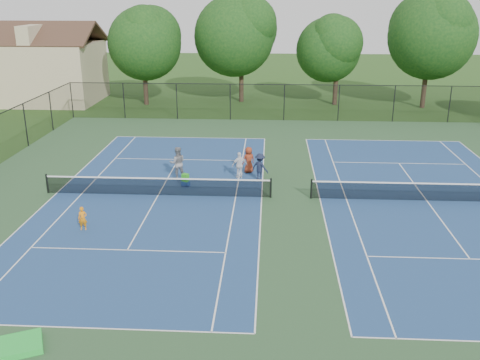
# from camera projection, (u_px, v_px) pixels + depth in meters

# --- Properties ---
(ground) EXTENTS (140.00, 140.00, 0.00)m
(ground) POSITION_uv_depth(u_px,v_px,m) (291.00, 198.00, 27.91)
(ground) COLOR #234716
(ground) RESTS_ON ground
(court_pad) EXTENTS (36.00, 36.00, 0.01)m
(court_pad) POSITION_uv_depth(u_px,v_px,m) (291.00, 198.00, 27.91)
(court_pad) COLOR #2C4E2C
(court_pad) RESTS_ON ground
(tennis_court_left) EXTENTS (12.00, 23.83, 1.07)m
(tennis_court_left) POSITION_uv_depth(u_px,v_px,m) (158.00, 194.00, 28.26)
(tennis_court_left) COLOR navy
(tennis_court_left) RESTS_ON ground
(tennis_court_right) EXTENTS (12.00, 23.83, 1.07)m
(tennis_court_right) POSITION_uv_depth(u_px,v_px,m) (427.00, 199.00, 27.51)
(tennis_court_right) COLOR navy
(tennis_court_right) RESTS_ON ground
(perimeter_fence) EXTENTS (36.08, 36.08, 3.02)m
(perimeter_fence) POSITION_uv_depth(u_px,v_px,m) (292.00, 169.00, 27.38)
(perimeter_fence) COLOR black
(perimeter_fence) RESTS_ON ground
(tree_back_a) EXTENTS (6.80, 6.80, 9.15)m
(tree_back_a) POSITION_uv_depth(u_px,v_px,m) (143.00, 40.00, 49.21)
(tree_back_a) COLOR #2D2116
(tree_back_a) RESTS_ON ground
(tree_back_b) EXTENTS (7.60, 7.60, 10.03)m
(tree_back_b) POSITION_uv_depth(u_px,v_px,m) (241.00, 32.00, 50.42)
(tree_back_b) COLOR #2D2116
(tree_back_b) RESTS_ON ground
(tree_back_c) EXTENTS (6.00, 6.00, 8.40)m
(tree_back_c) POSITION_uv_depth(u_px,v_px,m) (338.00, 46.00, 49.37)
(tree_back_c) COLOR #2D2116
(tree_back_c) RESTS_ON ground
(tree_back_d) EXTENTS (7.80, 7.80, 10.37)m
(tree_back_d) POSITION_uv_depth(u_px,v_px,m) (431.00, 32.00, 47.55)
(tree_back_d) COLOR #2D2116
(tree_back_d) RESTS_ON ground
(clapboard_house) EXTENTS (10.80, 8.10, 7.65)m
(clapboard_house) POSITION_uv_depth(u_px,v_px,m) (45.00, 70.00, 51.66)
(clapboard_house) COLOR tan
(clapboard_house) RESTS_ON ground
(child_player) EXTENTS (0.43, 0.32, 1.10)m
(child_player) POSITION_uv_depth(u_px,v_px,m) (83.00, 218.00, 24.02)
(child_player) COLOR orange
(child_player) RESTS_ON ground
(instructor) EXTENTS (1.05, 0.90, 1.89)m
(instructor) POSITION_uv_depth(u_px,v_px,m) (178.00, 163.00, 30.52)
(instructor) COLOR gray
(instructor) RESTS_ON ground
(bystander_a) EXTENTS (0.98, 0.68, 1.55)m
(bystander_a) POSITION_uv_depth(u_px,v_px,m) (240.00, 165.00, 30.67)
(bystander_a) COLOR white
(bystander_a) RESTS_ON ground
(bystander_b) EXTENTS (1.19, 1.03, 1.60)m
(bystander_b) POSITION_uv_depth(u_px,v_px,m) (260.00, 167.00, 30.25)
(bystander_b) COLOR #181F36
(bystander_b) RESTS_ON ground
(bystander_c) EXTENTS (0.91, 0.82, 1.57)m
(bystander_c) POSITION_uv_depth(u_px,v_px,m) (249.00, 160.00, 31.63)
(bystander_c) COLOR maroon
(bystander_c) RESTS_ON ground
(ball_crate) EXTENTS (0.49, 0.43, 0.30)m
(ball_crate) POSITION_uv_depth(u_px,v_px,m) (186.00, 184.00, 29.56)
(ball_crate) COLOR navy
(ball_crate) RESTS_ON ground
(ball_hopper) EXTENTS (0.43, 0.40, 0.43)m
(ball_hopper) POSITION_uv_depth(u_px,v_px,m) (185.00, 178.00, 29.44)
(ball_hopper) COLOR green
(ball_hopper) RESTS_ON ball_crate
(green_tarp) EXTENTS (2.08, 1.78, 0.20)m
(green_tarp) POSITION_uv_depth(u_px,v_px,m) (11.00, 347.00, 16.02)
(green_tarp) COLOR green
(green_tarp) RESTS_ON ground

